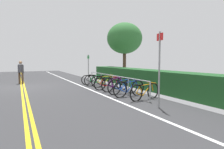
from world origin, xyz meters
TOP-DOWN VIEW (x-y plane):
  - ground_plane at (0.00, 0.00)m, footprint 34.69×10.59m
  - centre_line_yellow_inner at (0.00, -0.08)m, footprint 31.22×0.10m
  - centre_line_yellow_outer at (0.00, 0.08)m, footprint 31.22×0.10m
  - bike_lane_stripe_white at (0.00, 3.32)m, footprint 31.22×0.12m
  - bike_rack at (3.58, 4.38)m, footprint 6.70×0.05m
  - bicycle_0 at (0.81, 4.28)m, footprint 0.60×1.57m
  - bicycle_1 at (1.53, 4.34)m, footprint 0.46×1.85m
  - bicycle_2 at (2.34, 4.49)m, footprint 0.46×1.74m
  - bicycle_3 at (3.23, 4.28)m, footprint 0.46×1.78m
  - bicycle_4 at (3.93, 4.33)m, footprint 0.49×1.70m
  - bicycle_5 at (4.82, 4.33)m, footprint 0.46×1.74m
  - bicycle_6 at (5.54, 4.24)m, footprint 0.46×1.73m
  - bicycle_7 at (6.46, 4.45)m, footprint 0.53×1.69m
  - pedestrian at (-1.76, -0.07)m, footprint 0.37×0.37m
  - sign_post_near at (-0.68, 4.44)m, footprint 0.36×0.06m
  - sign_post_far at (7.78, 4.10)m, footprint 0.36×0.08m
  - hedge_backdrop at (5.08, 6.48)m, footprint 15.65×1.26m
  - tree_near_left at (-1.69, 8.04)m, footprint 2.99×2.99m

SIDE VIEW (x-z plane):
  - ground_plane at x=0.00m, z-range -0.05..0.00m
  - centre_line_yellow_inner at x=0.00m, z-range 0.00..0.00m
  - centre_line_yellow_outer at x=0.00m, z-range 0.00..0.00m
  - bike_lane_stripe_white at x=0.00m, z-range 0.00..0.00m
  - bicycle_0 at x=0.81m, z-range -0.02..0.66m
  - bicycle_7 at x=6.46m, z-range -0.02..0.70m
  - bicycle_3 at x=3.23m, z-range -0.02..0.71m
  - bicycle_2 at x=2.34m, z-range -0.02..0.74m
  - bicycle_6 at x=5.54m, z-range -0.02..0.74m
  - bicycle_5 at x=4.82m, z-range -0.02..0.75m
  - bicycle_1 at x=1.53m, z-range -0.02..0.75m
  - bicycle_4 at x=3.93m, z-range -0.02..0.76m
  - hedge_backdrop at x=5.08m, z-range 0.00..1.08m
  - bike_rack at x=3.58m, z-range 0.21..1.03m
  - pedestrian at x=-1.76m, z-range 0.11..1.68m
  - sign_post_near at x=-0.68m, z-range 0.22..2.24m
  - sign_post_far at x=7.78m, z-range 0.24..2.83m
  - tree_near_left at x=-1.69m, z-range 1.06..5.86m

